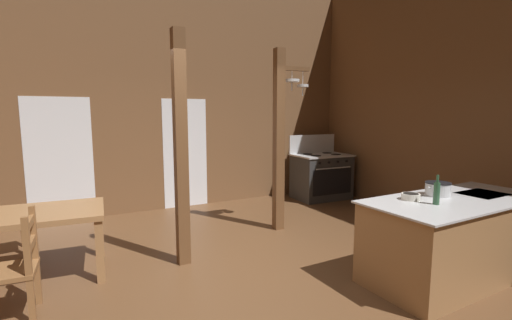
{
  "coord_description": "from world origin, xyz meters",
  "views": [
    {
      "loc": [
        -1.59,
        -3.22,
        1.8
      ],
      "look_at": [
        0.37,
        0.51,
        1.24
      ],
      "focal_mm": 25.24,
      "sensor_mm": 36.0,
      "label": 1
    }
  ],
  "objects_px": {
    "stockpot_on_counter": "(438,189)",
    "mixing_bowl_on_counter": "(411,197)",
    "stove_range": "(321,176)",
    "bottle_tall_on_counter": "(437,193)",
    "ladderback_chair_near_window": "(14,268)",
    "kitchen_island": "(455,238)",
    "dining_table": "(17,222)"
  },
  "relations": [
    {
      "from": "stockpot_on_counter",
      "to": "mixing_bowl_on_counter",
      "type": "height_order",
      "value": "stockpot_on_counter"
    },
    {
      "from": "kitchen_island",
      "to": "stove_range",
      "type": "bearing_deg",
      "value": 74.64
    },
    {
      "from": "dining_table",
      "to": "stockpot_on_counter",
      "type": "height_order",
      "value": "stockpot_on_counter"
    },
    {
      "from": "stove_range",
      "to": "mixing_bowl_on_counter",
      "type": "distance_m",
      "value": 3.75
    },
    {
      "from": "kitchen_island",
      "to": "mixing_bowl_on_counter",
      "type": "distance_m",
      "value": 0.72
    },
    {
      "from": "stove_range",
      "to": "ladderback_chair_near_window",
      "type": "relative_size",
      "value": 1.39
    },
    {
      "from": "kitchen_island",
      "to": "stove_range",
      "type": "xyz_separation_m",
      "value": [
        0.99,
        3.61,
        0.04
      ]
    },
    {
      "from": "dining_table",
      "to": "ladderback_chair_near_window",
      "type": "distance_m",
      "value": 0.85
    },
    {
      "from": "bottle_tall_on_counter",
      "to": "ladderback_chair_near_window",
      "type": "bearing_deg",
      "value": 160.11
    },
    {
      "from": "kitchen_island",
      "to": "mixing_bowl_on_counter",
      "type": "bearing_deg",
      "value": 159.02
    },
    {
      "from": "stockpot_on_counter",
      "to": "bottle_tall_on_counter",
      "type": "height_order",
      "value": "bottle_tall_on_counter"
    },
    {
      "from": "kitchen_island",
      "to": "stove_range",
      "type": "height_order",
      "value": "stove_range"
    },
    {
      "from": "kitchen_island",
      "to": "dining_table",
      "type": "height_order",
      "value": "kitchen_island"
    },
    {
      "from": "ladderback_chair_near_window",
      "to": "bottle_tall_on_counter",
      "type": "height_order",
      "value": "bottle_tall_on_counter"
    },
    {
      "from": "stove_range",
      "to": "mixing_bowl_on_counter",
      "type": "xyz_separation_m",
      "value": [
        -1.49,
        -3.42,
        0.43
      ]
    },
    {
      "from": "stockpot_on_counter",
      "to": "mixing_bowl_on_counter",
      "type": "xyz_separation_m",
      "value": [
        -0.43,
        0.01,
        -0.04
      ]
    },
    {
      "from": "ladderback_chair_near_window",
      "to": "stockpot_on_counter",
      "type": "bearing_deg",
      "value": -15.09
    },
    {
      "from": "stove_range",
      "to": "bottle_tall_on_counter",
      "type": "bearing_deg",
      "value": -111.33
    },
    {
      "from": "ladderback_chair_near_window",
      "to": "dining_table",
      "type": "bearing_deg",
      "value": 93.28
    },
    {
      "from": "mixing_bowl_on_counter",
      "to": "bottle_tall_on_counter",
      "type": "relative_size",
      "value": 0.63
    },
    {
      "from": "dining_table",
      "to": "ladderback_chair_near_window",
      "type": "height_order",
      "value": "ladderback_chair_near_window"
    },
    {
      "from": "ladderback_chair_near_window",
      "to": "stockpot_on_counter",
      "type": "relative_size",
      "value": 2.78
    },
    {
      "from": "dining_table",
      "to": "bottle_tall_on_counter",
      "type": "relative_size",
      "value": 5.87
    },
    {
      "from": "stockpot_on_counter",
      "to": "mixing_bowl_on_counter",
      "type": "bearing_deg",
      "value": 178.85
    },
    {
      "from": "dining_table",
      "to": "mixing_bowl_on_counter",
      "type": "xyz_separation_m",
      "value": [
        3.71,
        -1.92,
        0.27
      ]
    },
    {
      "from": "dining_table",
      "to": "stove_range",
      "type": "bearing_deg",
      "value": 16.04
    },
    {
      "from": "dining_table",
      "to": "stockpot_on_counter",
      "type": "xyz_separation_m",
      "value": [
        4.13,
        -1.93,
        0.31
      ]
    },
    {
      "from": "stockpot_on_counter",
      "to": "kitchen_island",
      "type": "bearing_deg",
      "value": -67.65
    },
    {
      "from": "stockpot_on_counter",
      "to": "bottle_tall_on_counter",
      "type": "bearing_deg",
      "value": -146.25
    },
    {
      "from": "stove_range",
      "to": "ladderback_chair_near_window",
      "type": "bearing_deg",
      "value": -155.72
    },
    {
      "from": "kitchen_island",
      "to": "dining_table",
      "type": "bearing_deg",
      "value": 153.32
    },
    {
      "from": "mixing_bowl_on_counter",
      "to": "stockpot_on_counter",
      "type": "bearing_deg",
      "value": -1.15
    }
  ]
}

